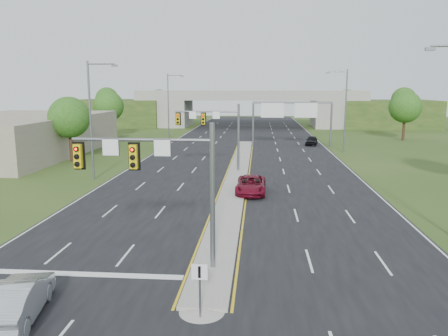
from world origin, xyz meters
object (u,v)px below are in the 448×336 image
(sign_gantry, at_px, (291,111))
(car_far_c, at_px, (312,140))
(signal_mast_far, at_px, (216,126))
(signal_mast_near, at_px, (163,172))
(overpass, at_px, (250,111))
(car_far_a, at_px, (251,185))
(keep_right_sign, at_px, (200,281))
(car_silver, at_px, (17,299))

(sign_gantry, height_order, car_far_c, sign_gantry)
(signal_mast_far, bearing_deg, sign_gantry, 65.89)
(signal_mast_near, bearing_deg, car_far_c, 75.44)
(overpass, bearing_deg, car_far_c, -72.67)
(signal_mast_near, distance_m, sign_gantry, 45.88)
(car_far_a, bearing_deg, overpass, 92.53)
(overpass, bearing_deg, sign_gantry, -79.21)
(signal_mast_near, distance_m, signal_mast_far, 25.00)
(car_far_a, distance_m, car_far_c, 33.17)
(car_far_a, bearing_deg, car_far_c, 76.14)
(car_far_c, bearing_deg, car_far_a, -93.67)
(signal_mast_near, height_order, overpass, overpass)
(keep_right_sign, distance_m, car_far_a, 20.15)
(signal_mast_near, height_order, car_silver, signal_mast_near)
(signal_mast_near, height_order, car_far_c, signal_mast_near)
(keep_right_sign, xyz_separation_m, car_far_c, (10.11, 52.11, -0.81))
(car_far_c, bearing_deg, signal_mast_far, -107.27)
(car_far_a, bearing_deg, car_silver, -110.77)
(signal_mast_far, relative_size, keep_right_sign, 3.18)
(car_silver, bearing_deg, signal_mast_near, -143.71)
(overpass, xyz_separation_m, car_far_a, (1.50, -64.45, -2.82))
(keep_right_sign, distance_m, car_far_c, 53.09)
(car_far_a, xyz_separation_m, car_far_c, (8.61, 32.03, -0.02))
(signal_mast_far, relative_size, car_silver, 1.50)
(signal_mast_near, bearing_deg, car_silver, -132.46)
(car_far_a, bearing_deg, sign_gantry, 81.18)
(signal_mast_near, bearing_deg, signal_mast_far, 90.00)
(signal_mast_far, xyz_separation_m, overpass, (2.26, 55.07, -1.17))
(keep_right_sign, bearing_deg, car_far_a, 85.73)
(signal_mast_far, distance_m, overpass, 55.13)
(signal_mast_near, relative_size, sign_gantry, 0.60)
(signal_mast_near, relative_size, keep_right_sign, 3.18)
(signal_mast_near, bearing_deg, overpass, 88.38)
(signal_mast_far, height_order, car_silver, signal_mast_far)
(signal_mast_far, height_order, car_far_a, signal_mast_far)
(car_silver, bearing_deg, keep_right_sign, 173.01)
(car_silver, bearing_deg, car_far_a, -123.21)
(car_silver, bearing_deg, sign_gantry, -116.36)
(signal_mast_near, distance_m, car_far_a, 16.56)
(keep_right_sign, distance_m, overpass, 84.55)
(car_silver, bearing_deg, overpass, -105.82)
(sign_gantry, xyz_separation_m, car_far_a, (-5.18, -29.37, -4.51))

